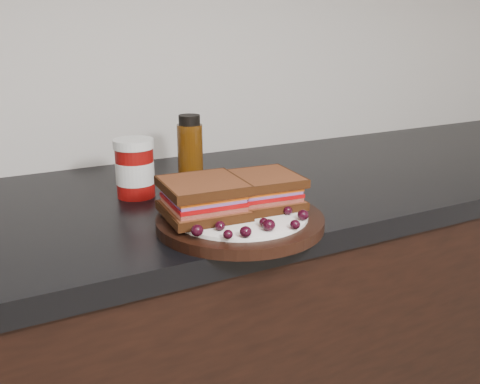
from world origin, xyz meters
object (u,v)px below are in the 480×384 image
Objects in this scene: condiment_jar at (135,168)px; oil_bottle at (190,150)px; sandwich_left at (203,198)px; plate at (240,221)px.

condiment_jar is 0.78× the size of oil_bottle.
sandwich_left is 0.22m from condiment_jar.
plate is 2.46× the size of condiment_jar.
condiment_jar is 0.13m from oil_bottle.
plate is at bearing -66.75° from condiment_jar.
condiment_jar reaches higher than plate.
plate is at bearing -95.35° from oil_bottle.
oil_bottle is at bearing 84.65° from plate.
sandwich_left is 0.87× the size of oil_bottle.
sandwich_left is 0.26m from oil_bottle.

